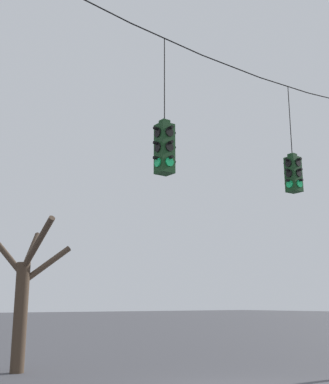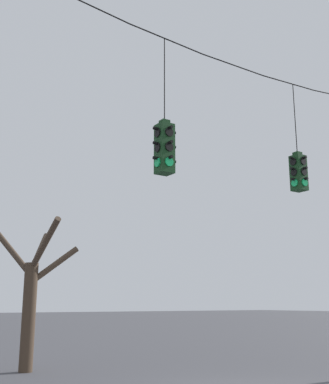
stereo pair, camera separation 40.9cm
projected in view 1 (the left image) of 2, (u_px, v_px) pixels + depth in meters
span_wire at (232, 59)px, 12.39m from camera, size 14.42×0.03×0.68m
traffic_light_near_left_pole at (164, 148)px, 10.52m from camera, size 0.58×0.58×3.24m
traffic_light_near_right_pole at (293, 174)px, 13.02m from camera, size 0.58×0.58×3.06m
bare_tree at (24, 295)px, 14.59m from camera, size 2.48×3.01×4.45m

